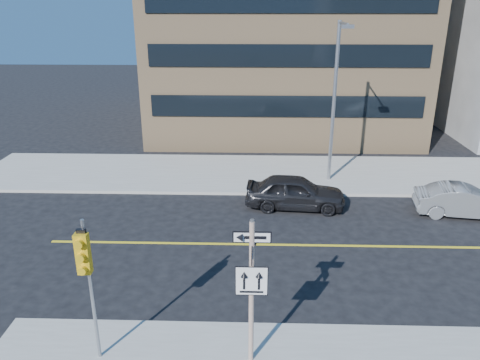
{
  "coord_description": "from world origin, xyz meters",
  "views": [
    {
      "loc": [
        0.02,
        -12.3,
        8.92
      ],
      "look_at": [
        -0.48,
        4.0,
        2.71
      ],
      "focal_mm": 35.0,
      "sensor_mm": 36.0,
      "label": 1
    }
  ],
  "objects_px": {
    "sign_pole": "(252,285)",
    "parked_car_b": "(464,201)",
    "streetlight_a": "(335,93)",
    "traffic_signal": "(85,265)",
    "parked_car_a": "(295,192)"
  },
  "relations": [
    {
      "from": "streetlight_a",
      "to": "sign_pole",
      "type": "bearing_deg",
      "value": -106.77
    },
    {
      "from": "sign_pole",
      "to": "streetlight_a",
      "type": "distance_m",
      "value": 14.05
    },
    {
      "from": "traffic_signal",
      "to": "streetlight_a",
      "type": "height_order",
      "value": "streetlight_a"
    },
    {
      "from": "traffic_signal",
      "to": "parked_car_a",
      "type": "distance_m",
      "value": 12.1
    },
    {
      "from": "sign_pole",
      "to": "parked_car_b",
      "type": "distance_m",
      "value": 13.45
    },
    {
      "from": "parked_car_a",
      "to": "parked_car_b",
      "type": "bearing_deg",
      "value": -90.64
    },
    {
      "from": "parked_car_a",
      "to": "parked_car_b",
      "type": "distance_m",
      "value": 7.45
    },
    {
      "from": "sign_pole",
      "to": "streetlight_a",
      "type": "bearing_deg",
      "value": 73.23
    },
    {
      "from": "traffic_signal",
      "to": "streetlight_a",
      "type": "distance_m",
      "value": 15.72
    },
    {
      "from": "streetlight_a",
      "to": "traffic_signal",
      "type": "bearing_deg",
      "value": -120.8
    },
    {
      "from": "traffic_signal",
      "to": "parked_car_b",
      "type": "distance_m",
      "value": 16.64
    },
    {
      "from": "sign_pole",
      "to": "parked_car_b",
      "type": "xyz_separation_m",
      "value": [
        9.37,
        9.49,
        -1.75
      ]
    },
    {
      "from": "sign_pole",
      "to": "streetlight_a",
      "type": "xyz_separation_m",
      "value": [
        4.0,
        13.27,
        2.32
      ]
    },
    {
      "from": "parked_car_b",
      "to": "streetlight_a",
      "type": "distance_m",
      "value": 7.72
    },
    {
      "from": "parked_car_a",
      "to": "parked_car_b",
      "type": "xyz_separation_m",
      "value": [
        7.42,
        -0.66,
        -0.08
      ]
    }
  ]
}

